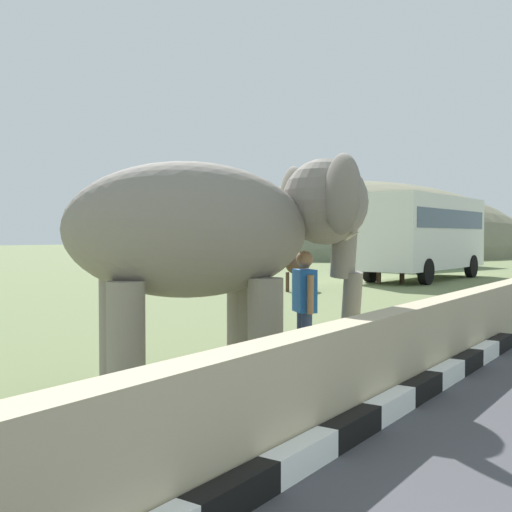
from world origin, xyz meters
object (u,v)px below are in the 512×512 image
(person_handler, at_px, (304,304))
(bus_white, at_px, (424,230))
(cow_near, at_px, (389,261))
(elephant, at_px, (217,233))
(cow_mid, at_px, (297,265))
(bus_teal, at_px, (409,232))

(person_handler, relative_size, bus_white, 0.20)
(person_handler, distance_m, cow_near, 16.67)
(bus_white, xyz_separation_m, cow_near, (-2.81, 0.37, -1.21))
(elephant, height_order, cow_mid, elephant)
(cow_near, bearing_deg, person_handler, -161.35)
(person_handler, relative_size, cow_near, 0.91)
(cow_near, xyz_separation_m, cow_mid, (-4.96, 1.21, 0.00))
(bus_white, xyz_separation_m, bus_teal, (10.02, 4.46, 0.00))
(elephant, relative_size, cow_near, 2.17)
(person_handler, xyz_separation_m, bus_teal, (28.63, 9.42, 1.15))
(bus_white, height_order, cow_mid, bus_white)
(cow_near, bearing_deg, bus_teal, 17.69)
(bus_teal, distance_m, cow_mid, 18.07)
(person_handler, relative_size, bus_teal, 0.18)
(bus_teal, xyz_separation_m, cow_near, (-12.83, -4.09, -1.21))
(elephant, relative_size, bus_white, 0.47)
(cow_near, bearing_deg, cow_mid, 166.34)
(elephant, height_order, bus_teal, bus_teal)
(cow_mid, bearing_deg, cow_near, -13.66)
(bus_white, bearing_deg, cow_near, 172.43)
(cow_mid, bearing_deg, person_handler, -148.90)
(cow_mid, bearing_deg, bus_teal, 9.21)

